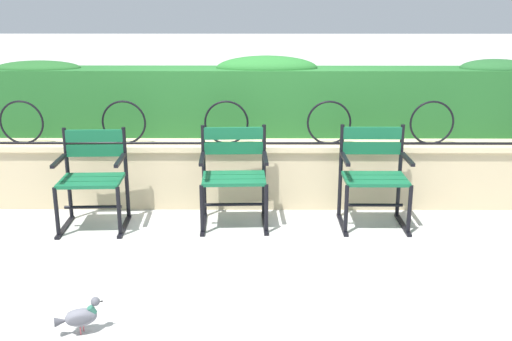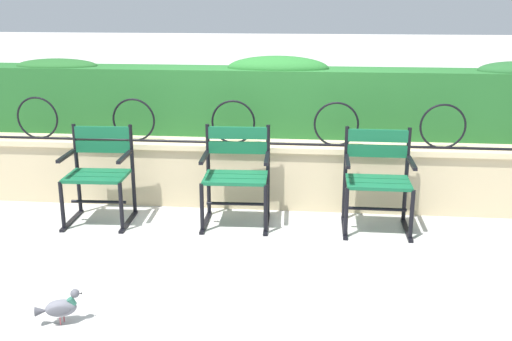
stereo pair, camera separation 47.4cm
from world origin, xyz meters
name	(u,v)px [view 1 (the left image)]	position (x,y,z in m)	size (l,w,h in m)	color
ground_plane	(256,233)	(0.00, 0.00, 0.00)	(60.00, 60.00, 0.00)	#B7B5AF
stone_wall	(256,173)	(0.00, 0.77, 0.32)	(7.90, 0.41, 0.62)	#C6B289
iron_arch_fence	(231,126)	(-0.24, 0.70, 0.80)	(7.35, 0.02, 0.42)	black
hedge_row	(258,98)	(0.01, 1.20, 0.98)	(7.74, 0.50, 0.79)	#236028
park_chair_left	(93,176)	(-1.43, 0.20, 0.46)	(0.59, 0.54, 0.86)	#145B38
park_chair_centre	(234,173)	(-0.20, 0.27, 0.46)	(0.61, 0.54, 0.87)	#145B38
park_chair_right	(374,174)	(1.04, 0.26, 0.46)	(0.58, 0.52, 0.87)	#145B38
pigeon_near_chairs	(80,317)	(-1.05, -1.59, 0.11)	(0.28, 0.16, 0.22)	slate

